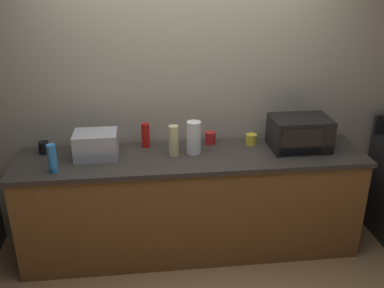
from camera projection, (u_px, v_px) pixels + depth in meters
name	position (u px, v px, depth m)	size (l,w,h in m)	color
ground_plane	(198.00, 277.00, 3.44)	(8.00, 8.00, 0.00)	#A87F51
back_wall	(186.00, 88.00, 3.66)	(6.40, 0.10, 2.70)	#B2A893
counter_run	(192.00, 203.00, 3.63)	(2.84, 0.64, 0.90)	brown
microwave	(300.00, 133.00, 3.55)	(0.48, 0.35, 0.27)	black
toaster_oven	(96.00, 145.00, 3.39)	(0.34, 0.26, 0.21)	#B7BABF
paper_towel_roll	(194.00, 138.00, 3.45)	(0.12, 0.12, 0.27)	white
bottle_hand_soap	(174.00, 141.00, 3.42)	(0.08, 0.08, 0.25)	beige
bottle_spray_cleaner	(52.00, 158.00, 3.14)	(0.07, 0.07, 0.22)	#338CE5
bottle_hot_sauce	(146.00, 135.00, 3.59)	(0.07, 0.07, 0.21)	red
mug_black	(44.00, 148.00, 3.48)	(0.08, 0.08, 0.10)	black
mug_red	(210.00, 138.00, 3.67)	(0.09, 0.09, 0.11)	red
mug_yellow	(251.00, 139.00, 3.66)	(0.09, 0.09, 0.09)	yellow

